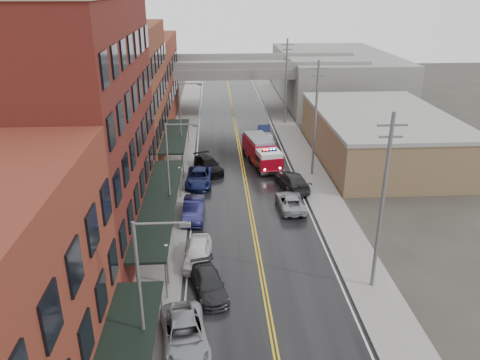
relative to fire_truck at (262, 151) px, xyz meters
name	(u,v)px	position (x,y,z in m)	size (l,w,h in m)	color
road	(248,196)	(-2.17, -8.47, -1.55)	(11.00, 160.00, 0.02)	black
sidewalk_left	(171,197)	(-9.47, -8.47, -1.48)	(3.00, 160.00, 0.15)	slate
sidewalk_right	(323,194)	(5.13, -8.47, -1.48)	(3.00, 160.00, 0.15)	slate
curb_left	(189,197)	(-7.82, -8.47, -1.48)	(0.30, 160.00, 0.15)	gray
curb_right	(306,194)	(3.48, -8.47, -1.48)	(0.30, 160.00, 0.15)	gray
brick_building_b	(74,129)	(-15.47, -15.47, 7.44)	(9.00, 20.00, 18.00)	#571C17
brick_building_c	(119,96)	(-15.47, 2.03, 5.94)	(9.00, 15.00, 15.00)	brown
brick_building_far	(142,80)	(-15.47, 19.53, 4.44)	(9.00, 20.00, 12.00)	maroon
tan_building	(380,137)	(13.83, 1.53, 0.94)	(14.00, 22.00, 5.00)	brown
right_far_block	(334,77)	(15.83, 31.53, 2.44)	(18.00, 30.00, 8.00)	slate
awning_1	(160,201)	(-9.67, -15.47, 1.43)	(2.60, 18.00, 3.09)	black
awning_2	(175,135)	(-9.66, 2.03, 1.43)	(2.60, 13.00, 3.09)	black
globe_lamp_1	(167,255)	(-8.57, -22.47, 0.75)	(0.44, 0.44, 3.12)	#59595B
globe_lamp_2	(180,175)	(-8.57, -8.47, 0.75)	(0.44, 0.44, 3.12)	#59595B
street_lamp_0	(145,293)	(-8.72, -30.47, 3.63)	(2.64, 0.22, 9.00)	#59595B
street_lamp_1	(171,170)	(-8.72, -14.47, 3.63)	(2.64, 0.22, 9.00)	#59595B
street_lamp_2	(182,117)	(-8.72, 1.53, 3.63)	(2.64, 0.22, 9.00)	#59595B
utility_pole_0	(382,202)	(5.03, -23.47, 4.75)	(1.80, 0.24, 12.00)	#59595B
utility_pole_1	(315,117)	(5.03, -3.47, 4.75)	(1.80, 0.24, 12.00)	#59595B
utility_pole_2	(286,80)	(5.03, 16.53, 4.75)	(1.80, 0.24, 12.00)	#59595B
overpass	(233,74)	(-2.17, 23.53, 4.43)	(40.00, 10.00, 7.50)	slate
fire_truck	(262,151)	(0.00, 0.00, 0.00)	(4.32, 8.21, 2.87)	maroon
parked_car_left_2	(185,334)	(-7.17, -28.27, -0.81)	(2.49, 5.40, 1.50)	gray
parked_car_left_3	(209,284)	(-5.84, -23.53, -0.88)	(1.89, 4.66, 1.35)	#242527
parked_car_left_4	(197,253)	(-6.68, -19.75, -0.77)	(1.87, 4.64, 1.58)	white
parked_car_left_5	(194,209)	(-7.17, -12.68, -0.74)	(1.73, 4.97, 1.64)	black
parked_car_left_6	(199,177)	(-6.88, -5.27, -0.79)	(2.54, 5.50, 1.53)	#121844
parked_car_left_7	(208,165)	(-5.96, -1.79, -0.81)	(2.10, 5.17, 1.50)	black
parked_car_right_0	(290,202)	(1.45, -11.33, -0.87)	(2.27, 4.92, 1.37)	#919498
parked_car_right_1	(292,181)	(2.31, -6.90, -0.73)	(2.31, 5.69, 1.65)	black
parked_car_right_2	(267,137)	(1.43, 7.73, -0.80)	(1.80, 4.46, 1.52)	silver
parked_car_right_3	(264,129)	(1.43, 11.17, -0.79)	(1.63, 4.69, 1.54)	#0E1433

